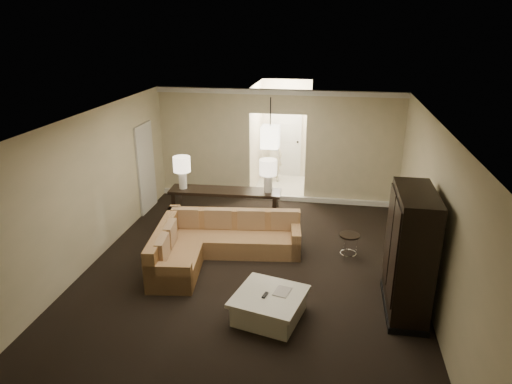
% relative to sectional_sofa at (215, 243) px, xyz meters
% --- Properties ---
extents(ground, '(8.00, 8.00, 0.00)m').
position_rel_sectional_sofa_xyz_m(ground, '(0.77, -0.69, -0.32)').
color(ground, black).
rests_on(ground, ground).
extents(wall_back, '(6.00, 0.04, 2.80)m').
position_rel_sectional_sofa_xyz_m(wall_back, '(0.77, 3.31, 1.08)').
color(wall_back, '#C0B891').
rests_on(wall_back, ground).
extents(wall_front, '(6.00, 0.04, 2.80)m').
position_rel_sectional_sofa_xyz_m(wall_front, '(0.77, -4.69, 1.08)').
color(wall_front, '#C0B891').
rests_on(wall_front, ground).
extents(wall_left, '(0.04, 8.00, 2.80)m').
position_rel_sectional_sofa_xyz_m(wall_left, '(-2.23, -0.69, 1.08)').
color(wall_left, '#C0B891').
rests_on(wall_left, ground).
extents(wall_right, '(0.04, 8.00, 2.80)m').
position_rel_sectional_sofa_xyz_m(wall_right, '(3.77, -0.69, 1.08)').
color(wall_right, '#C0B891').
rests_on(wall_right, ground).
extents(ceiling, '(6.00, 8.00, 0.02)m').
position_rel_sectional_sofa_xyz_m(ceiling, '(0.77, -0.69, 2.48)').
color(ceiling, silver).
rests_on(ceiling, wall_back).
extents(crown_molding, '(6.00, 0.10, 0.12)m').
position_rel_sectional_sofa_xyz_m(crown_molding, '(0.77, 3.26, 2.41)').
color(crown_molding, silver).
rests_on(crown_molding, wall_back).
extents(baseboard, '(6.00, 0.10, 0.12)m').
position_rel_sectional_sofa_xyz_m(baseboard, '(0.77, 3.26, -0.26)').
color(baseboard, silver).
rests_on(baseboard, ground).
extents(side_door, '(0.05, 0.90, 2.10)m').
position_rel_sectional_sofa_xyz_m(side_door, '(-2.20, 2.11, 0.73)').
color(side_door, silver).
rests_on(side_door, ground).
extents(foyer, '(1.44, 2.02, 2.80)m').
position_rel_sectional_sofa_xyz_m(foyer, '(0.77, 4.65, 0.98)').
color(foyer, beige).
rests_on(foyer, ground).
extents(sectional_sofa, '(2.74, 2.34, 0.79)m').
position_rel_sectional_sofa_xyz_m(sectional_sofa, '(0.00, 0.00, 0.00)').
color(sectional_sofa, brown).
rests_on(sectional_sofa, ground).
extents(coffee_table, '(1.22, 1.22, 0.42)m').
position_rel_sectional_sofa_xyz_m(coffee_table, '(1.30, -1.70, -0.11)').
color(coffee_table, beige).
rests_on(coffee_table, ground).
extents(console_table, '(2.41, 0.66, 0.92)m').
position_rel_sectional_sofa_xyz_m(console_table, '(-0.10, 1.31, 0.23)').
color(console_table, black).
rests_on(console_table, ground).
extents(armoire, '(0.59, 1.38, 1.99)m').
position_rel_sectional_sofa_xyz_m(armoire, '(3.36, -1.12, 0.64)').
color(armoire, black).
rests_on(armoire, ground).
extents(drink_table, '(0.39, 0.39, 0.49)m').
position_rel_sectional_sofa_xyz_m(drink_table, '(2.54, 0.46, 0.03)').
color(drink_table, black).
rests_on(drink_table, ground).
extents(table_lamp_left, '(0.37, 0.37, 0.70)m').
position_rel_sectional_sofa_xyz_m(table_lamp_left, '(-1.01, 1.26, 1.07)').
color(table_lamp_left, white).
rests_on(table_lamp_left, console_table).
extents(table_lamp_right, '(0.37, 0.37, 0.70)m').
position_rel_sectional_sofa_xyz_m(table_lamp_right, '(0.82, 1.35, 1.07)').
color(table_lamp_right, white).
rests_on(table_lamp_right, console_table).
extents(pendant_light, '(0.38, 0.38, 1.09)m').
position_rel_sectional_sofa_xyz_m(pendant_light, '(0.77, 2.01, 1.64)').
color(pendant_light, black).
rests_on(pendant_light, ceiling).
extents(person, '(0.62, 0.43, 1.67)m').
position_rel_sectional_sofa_xyz_m(person, '(0.46, 4.71, 0.52)').
color(person, beige).
rests_on(person, ground).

